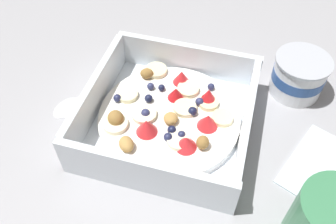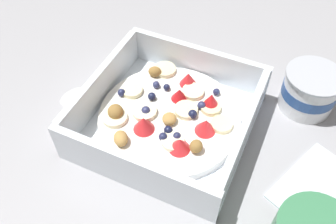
# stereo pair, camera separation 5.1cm
# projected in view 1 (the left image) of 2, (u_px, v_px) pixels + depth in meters

# --- Properties ---
(ground_plane) EXTENTS (2.40, 2.40, 0.00)m
(ground_plane) POSITION_uv_depth(u_px,v_px,m) (167.00, 131.00, 0.52)
(ground_plane) COLOR #9E9EA3
(fruit_bowl) EXTENTS (0.23, 0.23, 0.06)m
(fruit_bowl) POSITION_uv_depth(u_px,v_px,m) (168.00, 116.00, 0.52)
(fruit_bowl) COLOR white
(fruit_bowl) RESTS_ON ground
(spoon) EXTENTS (0.07, 0.17, 0.01)m
(spoon) POSITION_uv_depth(u_px,v_px,m) (77.00, 98.00, 0.56)
(spoon) COLOR silver
(spoon) RESTS_ON ground
(yogurt_cup) EXTENTS (0.08, 0.08, 0.06)m
(yogurt_cup) POSITION_uv_depth(u_px,v_px,m) (299.00, 75.00, 0.55)
(yogurt_cup) COLOR white
(yogurt_cup) RESTS_ON ground
(folded_napkin) EXTENTS (0.16, 0.16, 0.01)m
(folded_napkin) POSITION_uv_depth(u_px,v_px,m) (336.00, 175.00, 0.47)
(folded_napkin) COLOR silver
(folded_napkin) RESTS_ON ground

